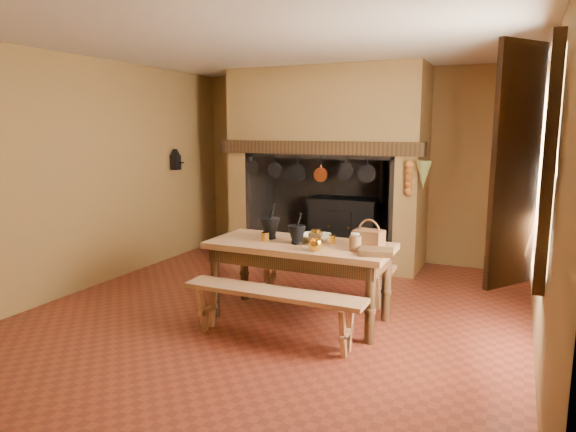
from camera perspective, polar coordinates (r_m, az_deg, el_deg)
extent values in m
plane|color=maroon|center=(5.62, -1.20, -10.61)|extent=(5.50, 5.50, 0.00)
plane|color=silver|center=(5.34, -1.31, 18.86)|extent=(5.50, 5.50, 0.00)
cube|color=brown|center=(7.86, 7.48, 5.61)|extent=(5.00, 0.02, 2.80)
cube|color=brown|center=(6.76, -20.79, 4.41)|extent=(0.02, 5.50, 2.80)
cube|color=brown|center=(4.79, 26.86, 2.06)|extent=(0.02, 5.50, 2.80)
cube|color=brown|center=(3.08, -23.94, -1.41)|extent=(5.00, 0.02, 2.80)
cube|color=brown|center=(8.04, -4.15, 5.75)|extent=(0.30, 0.90, 2.80)
cube|color=brown|center=(7.20, 13.71, 5.04)|extent=(0.30, 0.90, 2.80)
cube|color=brown|center=(7.51, 4.36, 11.58)|extent=(2.20, 0.90, 1.20)
cube|color=black|center=(7.14, 3.20, 7.60)|extent=(2.95, 0.22, 0.18)
cube|color=black|center=(7.99, 5.27, 1.38)|extent=(2.20, 0.06, 1.60)
cube|color=black|center=(7.75, 4.15, -4.81)|extent=(2.20, 0.90, 0.02)
cube|color=black|center=(7.72, 6.32, -1.57)|extent=(1.00, 0.50, 0.90)
cube|color=black|center=(7.62, 6.34, 1.87)|extent=(1.04, 0.54, 0.04)
cube|color=black|center=(7.45, 5.72, -1.17)|extent=(0.35, 0.02, 0.45)
cylinder|color=black|center=(7.45, 10.47, 4.15)|extent=(0.10, 0.10, 0.70)
cylinder|color=gold|center=(7.48, 4.58, -1.11)|extent=(0.03, 0.03, 0.03)
cylinder|color=gold|center=(7.39, 6.77, -1.29)|extent=(0.03, 0.03, 0.03)
cylinder|color=gold|center=(8.01, -0.88, -3.65)|extent=(0.40, 0.40, 0.20)
cylinder|color=gold|center=(7.78, -1.34, -4.14)|extent=(0.34, 0.34, 0.18)
cube|color=black|center=(8.19, -1.85, -3.50)|extent=(0.18, 0.18, 0.16)
cone|color=olive|center=(6.66, 14.82, 4.47)|extent=(0.20, 0.20, 0.35)
cube|color=white|center=(4.36, 27.09, 5.36)|extent=(0.02, 1.00, 1.60)
cube|color=#3C2413|center=(4.39, 27.56, 16.36)|extent=(0.08, 1.16, 0.08)
cube|color=#3C2413|center=(4.49, 25.88, -5.34)|extent=(0.08, 1.16, 0.08)
cube|color=#3C2413|center=(3.68, 23.95, 4.98)|extent=(0.29, 0.39, 1.60)
cube|color=#3C2413|center=(5.04, 24.15, 6.02)|extent=(0.29, 0.39, 1.60)
cube|color=black|center=(7.88, -12.39, 5.84)|extent=(0.12, 0.12, 0.22)
cone|color=black|center=(7.87, -12.43, 6.93)|extent=(0.16, 0.16, 0.10)
cylinder|color=black|center=(7.82, -11.85, 5.83)|extent=(0.12, 0.02, 0.02)
cube|color=#A4764B|center=(5.22, 1.35, -3.33)|extent=(1.86, 0.83, 0.06)
cube|color=#3C2413|center=(5.24, 1.35, -4.43)|extent=(1.73, 0.70, 0.14)
cylinder|color=#3C2413|center=(5.43, -8.08, -7.30)|extent=(0.09, 0.09, 0.74)
cylinder|color=#3C2413|center=(4.79, 9.11, -9.67)|extent=(0.09, 0.09, 0.74)
cylinder|color=#3C2413|center=(5.94, -4.87, -5.75)|extent=(0.09, 0.09, 0.74)
cylinder|color=#3C2413|center=(5.36, 10.88, -7.61)|extent=(0.09, 0.09, 0.74)
cube|color=#A4764B|center=(4.74, -1.71, -8.50)|extent=(1.75, 0.31, 0.04)
cube|color=#A4764B|center=(5.90, 3.89, -5.12)|extent=(1.65, 0.29, 0.04)
cylinder|color=black|center=(5.41, -2.03, -2.31)|extent=(0.13, 0.13, 0.04)
cone|color=black|center=(5.39, -2.03, -1.17)|extent=(0.22, 0.22, 0.18)
cylinder|color=black|center=(5.35, -1.80, 0.43)|extent=(0.09, 0.03, 0.18)
cylinder|color=black|center=(5.16, 0.98, -2.93)|extent=(0.11, 0.11, 0.03)
cone|color=black|center=(5.14, 0.99, -1.92)|extent=(0.19, 0.19, 0.15)
cylinder|color=black|center=(5.11, 1.22, -0.49)|extent=(0.08, 0.04, 0.15)
cube|color=#3C2413|center=(5.12, 3.12, -2.51)|extent=(0.14, 0.14, 0.12)
cylinder|color=gold|center=(5.11, 3.13, -1.67)|extent=(0.09, 0.09, 0.03)
cylinder|color=black|center=(5.08, 3.68, -1.32)|extent=(0.11, 0.03, 0.03)
cylinder|color=gold|center=(5.28, -2.55, -2.31)|extent=(0.11, 0.11, 0.09)
cylinder|color=gold|center=(5.20, 4.89, -2.59)|extent=(0.09, 0.09, 0.08)
imported|color=beige|center=(5.27, 3.14, -2.43)|extent=(0.36, 0.36, 0.08)
cylinder|color=#55371F|center=(4.91, 7.48, -3.04)|extent=(0.12, 0.12, 0.14)
cylinder|color=beige|center=(5.03, 7.46, -2.70)|extent=(0.11, 0.11, 0.15)
cube|color=#472715|center=(5.13, 8.97, -2.42)|extent=(0.30, 0.24, 0.16)
torus|color=#472715|center=(5.11, 8.99, -1.56)|extent=(0.23, 0.05, 0.22)
cube|color=#3C2413|center=(4.79, 9.73, -3.95)|extent=(0.35, 0.28, 0.05)
imported|color=gold|center=(4.87, 3.08, -3.27)|extent=(0.14, 0.14, 0.11)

